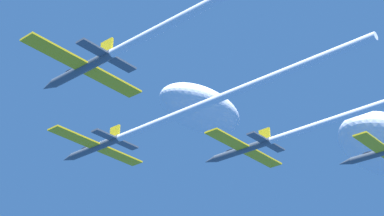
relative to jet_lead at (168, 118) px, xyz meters
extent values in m
cylinder|color=#4C5660|center=(0.00, 18.50, -0.03)|extent=(1.43, 12.99, 1.43)
cone|color=#4C5660|center=(0.00, 26.43, -0.03)|extent=(1.40, 2.86, 1.40)
ellipsoid|color=black|center=(0.00, 21.36, 0.58)|extent=(1.00, 2.60, 0.71)
cube|color=yellow|center=(-5.65, 17.85, -0.03)|extent=(9.88, 2.86, 0.31)
cube|color=yellow|center=(5.65, 17.85, -0.03)|extent=(9.88, 2.86, 0.31)
cube|color=yellow|center=(0.00, 13.30, 1.72)|extent=(0.37, 2.34, 2.08)
cube|color=#4C5660|center=(-2.94, 13.04, -0.03)|extent=(4.44, 1.72, 0.31)
cube|color=#4C5660|center=(2.94, 13.04, -0.03)|extent=(4.44, 1.72, 0.31)
cylinder|color=white|center=(0.00, -13.03, -0.03)|extent=(1.29, 50.07, 1.29)
cylinder|color=#4C5660|center=(-19.81, -0.67, 0.30)|extent=(1.43, 12.99, 1.43)
cone|color=#4C5660|center=(-19.81, 7.26, 0.30)|extent=(1.40, 2.86, 1.40)
ellipsoid|color=black|center=(-19.81, 2.19, 0.91)|extent=(1.00, 2.60, 0.71)
cube|color=yellow|center=(-25.46, -1.32, 0.30)|extent=(9.88, 2.86, 0.31)
cube|color=yellow|center=(-14.15, -1.32, 0.30)|extent=(9.88, 2.86, 0.31)
cube|color=yellow|center=(-19.81, -5.87, 2.06)|extent=(0.37, 2.34, 2.08)
cube|color=#4C5660|center=(-22.74, -6.13, 0.30)|extent=(4.44, 1.72, 0.31)
cube|color=#4C5660|center=(-16.87, -6.13, 0.30)|extent=(4.44, 1.72, 0.31)
cylinder|color=#4C5660|center=(19.82, -1.21, 0.57)|extent=(1.43, 12.99, 1.43)
cone|color=#4C5660|center=(19.82, 6.72, 0.57)|extent=(1.40, 2.86, 1.40)
ellipsoid|color=black|center=(19.82, 1.65, 1.17)|extent=(1.00, 2.60, 0.71)
cube|color=yellow|center=(14.17, -1.86, 0.57)|extent=(9.88, 2.86, 0.31)
cube|color=yellow|center=(25.48, -1.86, 0.57)|extent=(9.88, 2.86, 0.31)
cube|color=yellow|center=(19.82, -6.40, 2.32)|extent=(0.37, 2.34, 2.08)
cube|color=#4C5660|center=(16.89, -6.66, 0.57)|extent=(4.44, 1.72, 0.31)
cube|color=#4C5660|center=(22.76, -6.66, 0.57)|extent=(4.44, 1.72, 0.31)
cylinder|color=#4C5660|center=(40.34, -20.07, 1.56)|extent=(1.43, 12.99, 1.43)
cone|color=#4C5660|center=(40.34, -12.15, 1.56)|extent=(1.40, 2.86, 1.40)
ellipsoid|color=black|center=(40.34, -17.21, 2.17)|extent=(1.00, 2.60, 0.71)
cube|color=yellow|center=(34.68, -20.72, 1.56)|extent=(9.88, 2.86, 0.31)
ellipsoid|color=white|center=(69.63, 49.99, 47.03)|extent=(34.49, 18.97, 12.07)
camera|label=1|loc=(-69.17, -64.00, -48.33)|focal=58.08mm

